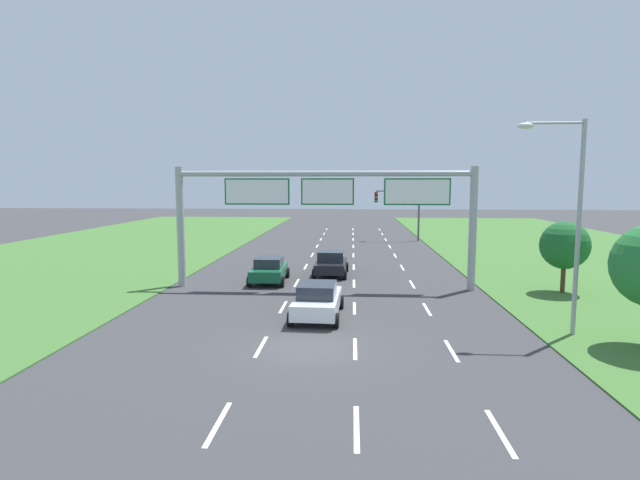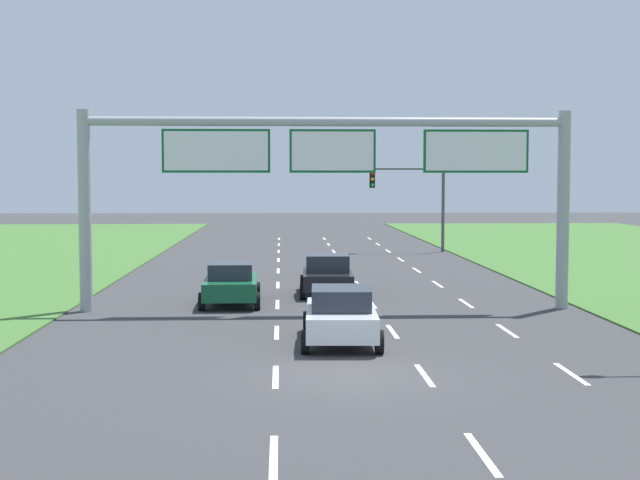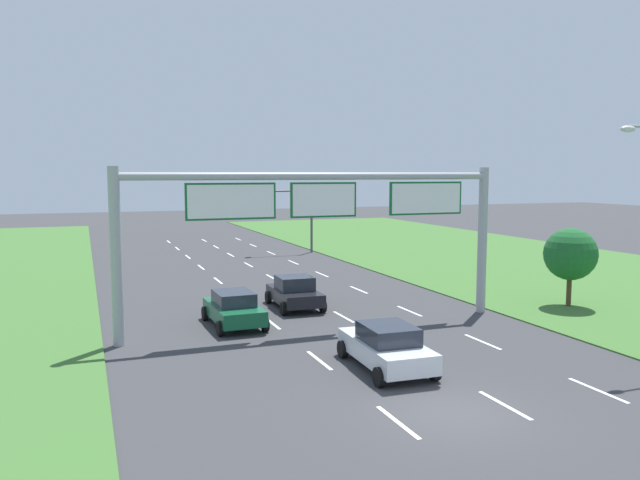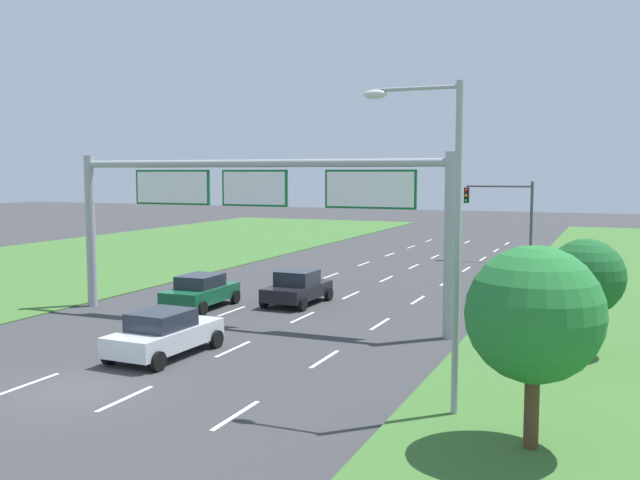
% 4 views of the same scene
% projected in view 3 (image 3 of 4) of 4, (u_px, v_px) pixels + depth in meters
% --- Properties ---
extents(ground_plane, '(200.00, 200.00, 0.00)m').
position_uv_depth(ground_plane, '(453.00, 413.00, 17.53)').
color(ground_plane, '#38383A').
extents(lane_dashes_inner_left, '(0.14, 68.40, 0.01)m').
position_uv_depth(lane_dashes_inner_left, '(255.00, 310.00, 30.85)').
color(lane_dashes_inner_left, white).
rests_on(lane_dashes_inner_left, ground_plane).
extents(lane_dashes_inner_right, '(0.14, 68.40, 0.01)m').
position_uv_depth(lane_dashes_inner_right, '(321.00, 304.00, 32.09)').
color(lane_dashes_inner_right, white).
rests_on(lane_dashes_inner_right, ground_plane).
extents(lane_dashes_slip, '(0.14, 68.40, 0.01)m').
position_uv_depth(lane_dashes_slip, '(382.00, 299.00, 33.33)').
color(lane_dashes_slip, white).
rests_on(lane_dashes_slip, ground_plane).
extents(car_near_red, '(2.25, 4.18, 1.54)m').
position_uv_depth(car_near_red, '(234.00, 308.00, 27.51)').
color(car_near_red, '#145633').
rests_on(car_near_red, ground_plane).
extents(car_lead_silver, '(2.29, 4.08, 1.60)m').
position_uv_depth(car_lead_silver, '(295.00, 292.00, 31.24)').
color(car_lead_silver, black).
rests_on(car_lead_silver, ground_plane).
extents(car_mid_lane, '(2.34, 4.48, 1.58)m').
position_uv_depth(car_mid_lane, '(386.00, 346.00, 21.43)').
color(car_mid_lane, silver).
rests_on(car_mid_lane, ground_plane).
extents(sign_gantry, '(17.24, 0.44, 7.00)m').
position_uv_depth(sign_gantry, '(323.00, 214.00, 26.92)').
color(sign_gantry, '#9EA0A5').
rests_on(sign_gantry, ground_plane).
extents(traffic_light_mast, '(4.76, 0.49, 5.60)m').
position_uv_depth(traffic_light_mast, '(290.00, 208.00, 52.23)').
color(traffic_light_mast, '#47494F').
rests_on(traffic_light_mast, ground_plane).
extents(roadside_tree_mid, '(2.62, 2.62, 4.01)m').
position_uv_depth(roadside_tree_mid, '(570.00, 254.00, 31.19)').
color(roadside_tree_mid, '#513823').
rests_on(roadside_tree_mid, ground_plane).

